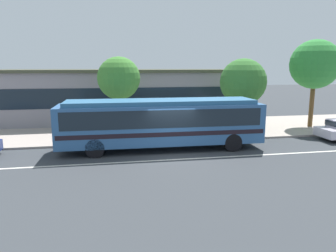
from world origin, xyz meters
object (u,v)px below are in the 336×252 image
object	(u,v)px
transit_bus	(161,121)
bus_stop_sign	(231,112)
street_tree_far_end	(315,65)
pedestrian_walking_along_curb	(120,121)
street_tree_mid_block	(243,82)
street_tree_near_stop	(119,79)
pedestrian_waiting_near_sign	(83,123)

from	to	relation	value
transit_bus	bus_stop_sign	xyz separation A→B (m)	(4.98, 2.06, 0.09)
street_tree_far_end	transit_bus	bearing A→B (deg)	-161.27
pedestrian_walking_along_curb	street_tree_mid_block	world-z (taller)	street_tree_mid_block
street_tree_near_stop	pedestrian_walking_along_curb	bearing A→B (deg)	-92.54
pedestrian_waiting_near_sign	street_tree_near_stop	distance (m)	3.91
pedestrian_waiting_near_sign	street_tree_near_stop	world-z (taller)	street_tree_near_stop
bus_stop_sign	street_tree_mid_block	world-z (taller)	street_tree_mid_block
pedestrian_walking_along_curb	street_tree_far_end	world-z (taller)	street_tree_far_end
transit_bus	bus_stop_sign	bearing A→B (deg)	22.49
street_tree_near_stop	street_tree_mid_block	distance (m)	8.77
street_tree_far_end	pedestrian_walking_along_curb	bearing A→B (deg)	-176.67
bus_stop_sign	pedestrian_waiting_near_sign	bearing A→B (deg)	173.86
bus_stop_sign	street_tree_far_end	distance (m)	8.19
pedestrian_walking_along_curb	street_tree_mid_block	bearing A→B (deg)	4.13
bus_stop_sign	street_tree_far_end	xyz separation A→B (m)	(7.30, 2.10, 3.06)
bus_stop_sign	pedestrian_walking_along_curb	bearing A→B (deg)	170.13
pedestrian_waiting_near_sign	street_tree_far_end	xyz separation A→B (m)	(16.86, 1.07, 3.69)
street_tree_far_end	street_tree_mid_block	bearing A→B (deg)	-177.89
pedestrian_waiting_near_sign	bus_stop_sign	bearing A→B (deg)	-6.14
street_tree_near_stop	street_tree_far_end	distance (m)	14.51
pedestrian_walking_along_curb	transit_bus	bearing A→B (deg)	-55.93
pedestrian_waiting_near_sign	street_tree_near_stop	xyz separation A→B (m)	(2.38, 1.45, 2.74)
transit_bus	pedestrian_waiting_near_sign	xyz separation A→B (m)	(-4.57, 3.09, -0.54)
transit_bus	street_tree_near_stop	xyz separation A→B (m)	(-2.19, 4.54, 2.21)
transit_bus	bus_stop_sign	world-z (taller)	transit_bus
pedestrian_waiting_near_sign	street_tree_mid_block	bearing A→B (deg)	4.44
street_tree_far_end	pedestrian_waiting_near_sign	bearing A→B (deg)	-176.35
pedestrian_waiting_near_sign	bus_stop_sign	distance (m)	9.63
street_tree_mid_block	pedestrian_walking_along_curb	bearing A→B (deg)	-175.87
pedestrian_walking_along_curb	street_tree_near_stop	distance (m)	3.01
pedestrian_waiting_near_sign	bus_stop_sign	size ratio (longest dim) A/B	0.67
pedestrian_waiting_near_sign	bus_stop_sign	xyz separation A→B (m)	(9.55, -1.03, 0.63)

